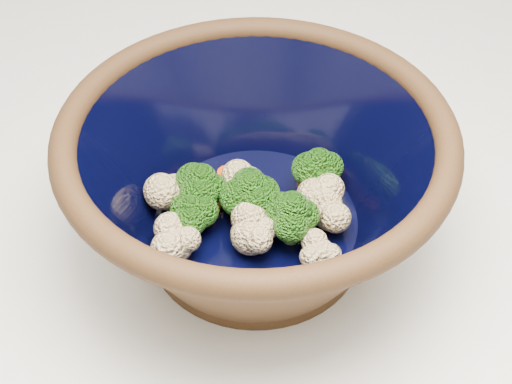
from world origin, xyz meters
TOP-DOWN VIEW (x-y plane):
  - mixing_bowl at (-0.05, 0.03)m, footprint 0.36×0.36m
  - vegetable_pile at (-0.06, 0.03)m, footprint 0.16×0.13m

SIDE VIEW (x-z plane):
  - vegetable_pile at x=-0.06m, z-range 0.93..0.98m
  - mixing_bowl at x=-0.05m, z-range 0.91..1.04m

